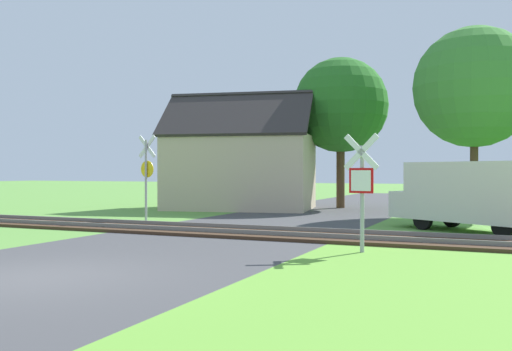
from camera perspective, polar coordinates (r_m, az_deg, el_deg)
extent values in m
plane|color=#5B933D|center=(11.30, -21.21, -9.49)|extent=(160.00, 160.00, 0.00)
cube|color=#424244|center=(12.78, -14.83, -8.31)|extent=(7.14, 80.00, 0.01)
cube|color=#422D1E|center=(17.84, -2.76, -5.65)|extent=(60.00, 2.60, 0.10)
cube|color=slate|center=(18.47, -1.78, -5.10)|extent=(60.00, 0.08, 0.12)
cube|color=slate|center=(17.19, -3.82, -5.51)|extent=(60.00, 0.08, 0.12)
cylinder|color=#9E9EA5|center=(13.84, 10.57, -2.33)|extent=(0.10, 0.10, 2.55)
cube|color=red|center=(13.76, 10.48, -0.50)|extent=(0.60, 0.11, 0.60)
cube|color=white|center=(13.74, 10.44, -0.50)|extent=(0.49, 0.08, 0.49)
cube|color=white|center=(13.77, 10.48, 2.34)|extent=(0.87, 0.15, 0.88)
cube|color=white|center=(13.77, 10.48, 2.34)|extent=(0.87, 0.15, 0.88)
cylinder|color=#9E9EA5|center=(21.99, -10.95, -0.55)|extent=(0.09, 0.09, 3.13)
cube|color=white|center=(22.05, -10.84, 2.86)|extent=(0.87, 0.20, 0.88)
cube|color=white|center=(22.05, -10.84, 2.86)|extent=(0.87, 0.20, 0.88)
cylinder|color=yellow|center=(22.03, -10.83, 0.63)|extent=(0.63, 0.15, 0.64)
cube|color=#C6B293|center=(29.18, -1.52, 0.31)|extent=(7.90, 6.18, 3.75)
cube|color=#332D2D|center=(28.13, -2.14, 6.25)|extent=(7.85, 4.17, 2.41)
cube|color=#332D2D|center=(30.51, -0.95, 5.79)|extent=(7.85, 4.17, 2.41)
cube|color=brown|center=(28.92, 2.26, 6.42)|extent=(0.58, 0.58, 1.10)
cylinder|color=#513823|center=(26.07, 20.97, 0.10)|extent=(0.34, 0.34, 3.60)
sphere|color=#3D8433|center=(26.32, 21.00, 8.25)|extent=(5.15, 5.15, 5.15)
cylinder|color=#513823|center=(30.32, 8.46, 0.12)|extent=(0.44, 0.44, 3.55)
sphere|color=#286B23|center=(30.52, 8.47, 6.97)|extent=(4.98, 4.98, 4.98)
cube|color=silver|center=(19.45, 21.08, -1.51)|extent=(4.58, 3.80, 1.90)
cube|color=silver|center=(20.92, 15.47, -2.73)|extent=(1.53, 1.91, 0.90)
cube|color=#19232D|center=(20.66, 16.27, -0.46)|extent=(0.87, 1.40, 0.85)
cube|color=navy|center=(20.26, 22.57, -2.38)|extent=(3.24, 1.97, 0.16)
cylinder|color=black|center=(20.95, 18.99, -3.97)|extent=(0.67, 0.51, 0.68)
cylinder|color=black|center=(19.71, 16.34, -4.24)|extent=(0.67, 0.51, 0.68)
cylinder|color=black|center=(18.08, 23.48, -4.68)|extent=(0.67, 0.51, 0.68)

